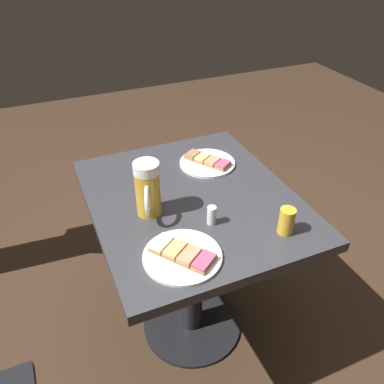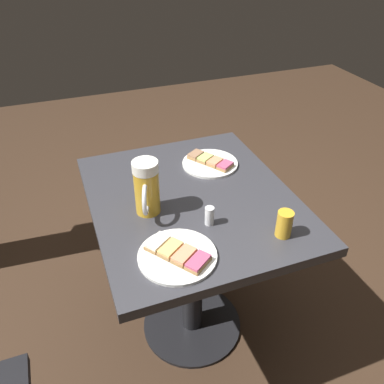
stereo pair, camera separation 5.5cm
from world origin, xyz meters
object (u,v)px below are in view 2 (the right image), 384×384
beer_mug (147,188)px  salt_shaker (208,216)px  plate_far (177,255)px  plate_near (210,162)px  beer_glass_small (284,224)px

beer_mug → salt_shaker: size_ratio=2.98×
beer_mug → plate_far: bearing=95.4°
plate_near → beer_mug: (0.31, 0.21, 0.09)m
beer_mug → salt_shaker: beer_mug is taller
plate_near → salt_shaker: 0.37m
plate_far → beer_glass_small: 0.34m
plate_far → beer_glass_small: (-0.34, 0.02, 0.03)m
plate_near → beer_mug: beer_mug is taller
plate_far → salt_shaker: size_ratio=3.63×
plate_near → beer_mug: 0.39m
plate_near → salt_shaker: bearing=66.6°
beer_mug → beer_glass_small: 0.45m
plate_near → beer_glass_small: beer_glass_small is taller
beer_glass_small → plate_near: bearing=-84.0°
beer_mug → beer_glass_small: beer_mug is taller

